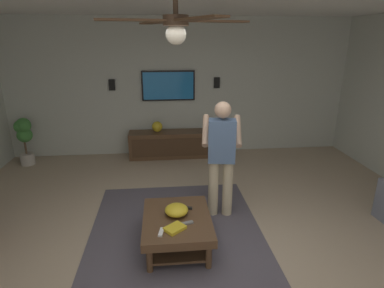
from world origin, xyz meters
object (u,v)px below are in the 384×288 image
Objects in this scene: potted_plant_tall at (24,134)px; remote_black at (186,208)px; person_standing at (221,153)px; wall_speaker_left at (217,83)px; bowl at (177,210)px; coffee_table at (177,225)px; ceiling_fan at (176,25)px; remote_white at (161,232)px; remote_grey at (187,223)px; tv at (168,86)px; vase_round at (157,127)px; wall_speaker_right at (112,85)px; book at (175,228)px; media_console at (170,144)px.

potted_plant_tall reaches higher than remote_black.
person_standing is 7.45× the size of wall_speaker_left.
person_standing reaches higher than bowl.
bowl reaches higher than coffee_table.
ceiling_fan reaches higher than potted_plant_tall.
remote_white is (-0.30, 0.19, 0.12)m from coffee_table.
ceiling_fan reaches higher than remote_grey.
person_standing reaches higher than remote_black.
remote_black is (-3.14, -0.11, -1.06)m from tv.
bowl is at bearing 0.82° from coffee_table.
coffee_table is 4.55× the size of vase_round.
remote_grey is 2.16m from ceiling_fan.
coffee_table is 0.91× the size of tv.
remote_black is 3.56m from wall_speaker_right.
person_standing reaches higher than remote_white.
person_standing is at bearing -165.03° from book.
potted_plant_tall reaches higher than book.
wall_speaker_left is (0.22, -1.28, 0.86)m from vase_round.
vase_round reaches higher than remote_grey.
coffee_table is at bearing -111.47° from remote_black.
bowl is 0.24m from remote_grey.
remote_grey is (-0.34, 0.02, 0.00)m from remote_black.
potted_plant_tall is at bearing -129.83° from remote_white.
potted_plant_tall is at bearing 44.53° from bowl.
bowl is 1.86× the size of remote_black.
wall_speaker_right is 0.18× the size of ceiling_fan.
media_console is 3.24m from remote_grey.
person_standing is at bearing -45.80° from bowl.
remote_grey is at bearing -12.73° from ceiling_fan.
vase_round is at bearing 99.95° from wall_speaker_left.
book reaches higher than remote_grey.
wall_speaker_left is (3.63, -1.22, 1.11)m from remote_white.
potted_plant_tall is 4.05m from remote_black.
media_console is 1.22m from tv.
remote_white and remote_black have the same top height.
person_standing is 7.45× the size of vase_round.
remote_white is (-3.62, 0.20, -1.06)m from tv.
media_console is at bearing 103.99° from wall_speaker_left.
remote_grey is at bearing 175.46° from book.
remote_white is at bearing 161.39° from wall_speaker_left.
coffee_table is at bearing -161.30° from wall_speaker_right.
tv reaches higher than remote_black.
vase_round is at bearing -96.61° from media_console.
media_console is 2.56m from person_standing.
wall_speaker_left is at bearing 86.58° from remote_black.
remote_white is (-0.99, 0.84, -0.52)m from person_standing.
media_console is 7.73× the size of wall_speaker_left.
bowl is (-3.26, 0.02, -1.01)m from tv.
potted_plant_tall reaches higher than coffee_table.
tv is at bearing 104.68° from remote_black.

